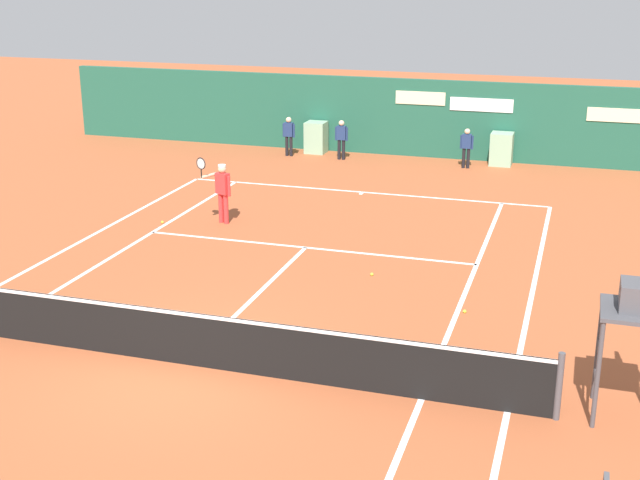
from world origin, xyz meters
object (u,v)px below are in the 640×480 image
(ball_kid_right_post, at_px, (289,134))
(tennis_ball_mid_court, at_px, (465,311))
(tennis_ball_by_sideline, at_px, (162,222))
(umpire_chair, at_px, (638,310))
(ball_kid_centre_post, at_px, (341,137))
(ball_kid_left_post, at_px, (467,145))
(tennis_ball_near_service_line, at_px, (372,274))
(player_on_baseline, at_px, (222,188))

(ball_kid_right_post, bearing_deg, tennis_ball_mid_court, 126.17)
(tennis_ball_by_sideline, bearing_deg, umpire_chair, -31.41)
(umpire_chair, relative_size, ball_kid_centre_post, 1.88)
(ball_kid_centre_post, relative_size, tennis_ball_by_sideline, 19.66)
(ball_kid_right_post, bearing_deg, tennis_ball_by_sideline, 90.24)
(umpire_chair, xyz_separation_m, ball_kid_right_post, (-10.64, 15.29, -0.93))
(umpire_chair, height_order, ball_kid_right_post, umpire_chair)
(ball_kid_centre_post, bearing_deg, tennis_ball_by_sideline, 72.99)
(tennis_ball_mid_court, bearing_deg, ball_kid_left_post, 98.13)
(umpire_chair, bearing_deg, ball_kid_right_post, 34.84)
(ball_kid_right_post, height_order, tennis_ball_mid_court, ball_kid_right_post)
(tennis_ball_mid_court, bearing_deg, tennis_ball_near_service_line, 146.63)
(umpire_chair, height_order, tennis_ball_near_service_line, umpire_chair)
(ball_kid_centre_post, height_order, tennis_ball_mid_court, ball_kid_centre_post)
(umpire_chair, xyz_separation_m, ball_kid_centre_post, (-8.76, 15.29, -0.94))
(umpire_chair, relative_size, tennis_ball_by_sideline, 36.97)
(ball_kid_right_post, bearing_deg, ball_kid_left_post, -176.71)
(player_on_baseline, relative_size, tennis_ball_by_sideline, 26.16)
(player_on_baseline, bearing_deg, ball_kid_right_post, -62.91)
(ball_kid_right_post, bearing_deg, ball_kid_centre_post, -176.71)
(ball_kid_centre_post, bearing_deg, tennis_ball_near_service_line, 107.69)
(player_on_baseline, distance_m, tennis_ball_near_service_line, 5.37)
(umpire_chair, relative_size, ball_kid_right_post, 1.86)
(ball_kid_left_post, distance_m, tennis_ball_near_service_line, 10.67)
(ball_kid_right_post, xyz_separation_m, tennis_ball_by_sideline, (-0.45, -8.51, -0.74))
(tennis_ball_near_service_line, bearing_deg, tennis_ball_mid_court, -33.37)
(tennis_ball_near_service_line, bearing_deg, umpire_chair, -42.81)
(umpire_chair, bearing_deg, player_on_baseline, 52.92)
(tennis_ball_mid_court, bearing_deg, ball_kid_right_post, 122.88)
(player_on_baseline, height_order, tennis_ball_by_sideline, player_on_baseline)
(ball_kid_left_post, height_order, ball_kid_centre_post, ball_kid_centre_post)
(player_on_baseline, height_order, tennis_ball_mid_court, player_on_baseline)
(player_on_baseline, distance_m, ball_kid_centre_post, 8.06)
(ball_kid_left_post, distance_m, tennis_ball_by_sideline, 10.76)
(tennis_ball_near_service_line, bearing_deg, ball_kid_centre_post, 109.38)
(ball_kid_right_post, distance_m, tennis_ball_by_sideline, 8.56)
(ball_kid_left_post, bearing_deg, umpire_chair, 108.42)
(ball_kid_left_post, relative_size, ball_kid_right_post, 0.96)
(ball_kid_centre_post, xyz_separation_m, tennis_ball_by_sideline, (-2.33, -8.51, -0.74))
(player_on_baseline, distance_m, tennis_ball_mid_court, 7.96)
(player_on_baseline, relative_size, tennis_ball_mid_court, 26.16)
(umpire_chair, height_order, tennis_ball_by_sideline, umpire_chair)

